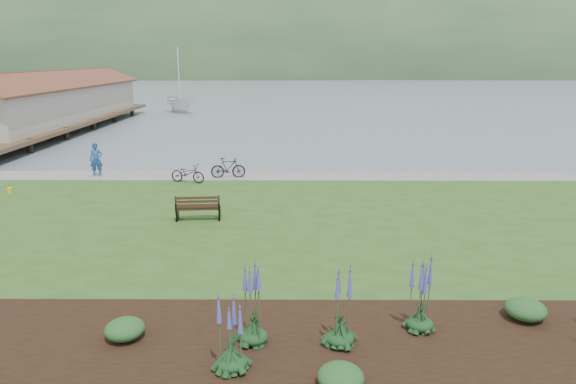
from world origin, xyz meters
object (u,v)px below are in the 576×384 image
at_px(sailboat, 181,113).
at_px(bicycle_a, 188,173).
at_px(person, 96,157).
at_px(park_bench, 198,207).

bearing_deg(sailboat, bicycle_a, -115.58).
bearing_deg(sailboat, person, -122.86).
distance_m(park_bench, bicycle_a, 6.44).
distance_m(bicycle_a, sailboat, 38.84).
xyz_separation_m(person, bicycle_a, (5.05, -1.29, -0.59)).
relative_size(park_bench, bicycle_a, 0.96).
bearing_deg(person, bicycle_a, -26.98).
relative_size(person, sailboat, 0.09).
xyz_separation_m(park_bench, sailboat, (-9.94, 44.16, -0.92)).
bearing_deg(person, sailboat, 82.41).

